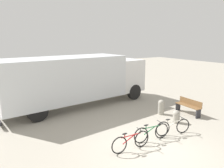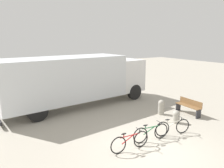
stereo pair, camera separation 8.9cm
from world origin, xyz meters
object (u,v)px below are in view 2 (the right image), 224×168
at_px(delivery_truck, 76,78).
at_px(park_bench, 189,106).
at_px(bicycle_near, 130,141).
at_px(bollard_near_bench, 176,116).
at_px(bollard_far_bench, 161,107).
at_px(bicycle_far, 173,127).
at_px(bicycle_middle, 151,133).

xyz_separation_m(delivery_truck, park_bench, (4.57, -4.70, -1.25)).
height_order(bicycle_near, bollard_near_bench, bicycle_near).
bearing_deg(bollard_near_bench, delivery_truck, 120.12).
bearing_deg(delivery_truck, bicycle_near, -100.35).
relative_size(bollard_near_bench, bollard_far_bench, 0.79).
height_order(bicycle_near, bollard_far_bench, bollard_far_bench).
bearing_deg(bollard_far_bench, bicycle_near, -149.30).
bearing_deg(park_bench, bollard_near_bench, 110.93).
distance_m(delivery_truck, bicycle_far, 6.48).
distance_m(bicycle_far, bollard_far_bench, 2.61).
distance_m(park_bench, bicycle_far, 3.06).
xyz_separation_m(bicycle_near, bollard_far_bench, (3.81, 2.27, 0.09)).
bearing_deg(bollard_near_bench, bicycle_middle, -161.50).
height_order(park_bench, bicycle_far, park_bench).
xyz_separation_m(bicycle_near, bollard_near_bench, (3.55, 0.96, -0.02)).
relative_size(delivery_truck, bollard_far_bench, 11.67).
distance_m(delivery_truck, park_bench, 6.68).
height_order(delivery_truck, bicycle_far, delivery_truck).
relative_size(bicycle_near, bicycle_middle, 1.00).
distance_m(bollard_near_bench, bollard_far_bench, 1.33).
bearing_deg(park_bench, bicycle_far, 119.36).
xyz_separation_m(bicycle_middle, bollard_near_bench, (2.37, 0.79, -0.02)).
distance_m(delivery_truck, bicycle_middle, 6.19).
xyz_separation_m(delivery_truck, bicycle_middle, (0.65, -6.00, -1.36)).
bearing_deg(bicycle_far, bollard_far_bench, 70.51).
distance_m(bicycle_middle, bollard_far_bench, 3.37).
bearing_deg(bollard_near_bench, bicycle_near, -164.85).
relative_size(delivery_truck, bicycle_middle, 5.73).
height_order(park_bench, bicycle_middle, park_bench).
bearing_deg(bicycle_far, delivery_truck, 121.24).
height_order(park_bench, bollard_far_bench, park_bench).
distance_m(bicycle_near, bollard_near_bench, 3.68).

